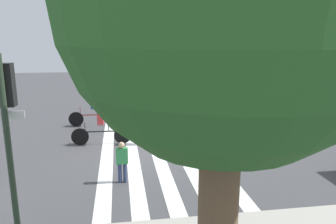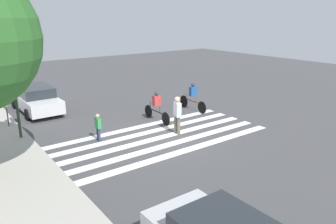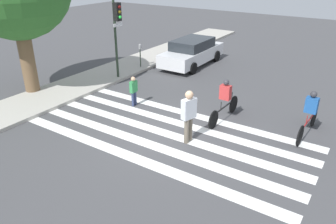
% 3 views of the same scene
% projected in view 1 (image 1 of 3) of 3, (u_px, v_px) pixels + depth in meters
% --- Properties ---
extents(ground_plane, '(60.00, 60.00, 0.00)m').
position_uv_depth(ground_plane, '(157.00, 151.00, 12.56)').
color(ground_plane, '#444447').
extents(crosswalk_stripes, '(4.19, 10.00, 0.01)m').
position_uv_depth(crosswalk_stripes, '(157.00, 151.00, 12.56)').
color(crosswalk_stripes, white).
rests_on(crosswalk_stripes, ground_plane).
extents(traffic_light, '(0.60, 0.50, 4.01)m').
position_uv_depth(traffic_light, '(7.00, 115.00, 6.38)').
color(traffic_light, '#283828').
rests_on(traffic_light, ground_plane).
extents(street_tree, '(4.64, 4.64, 7.12)m').
position_uv_depth(street_tree, '(226.00, 1.00, 4.41)').
color(street_tree, brown).
rests_on(street_tree, ground_plane).
extents(pedestrian_adult_blue_shirt, '(0.55, 0.37, 1.83)m').
position_uv_depth(pedestrian_adult_blue_shirt, '(155.00, 120.00, 13.18)').
color(pedestrian_adult_blue_shirt, '#6B6051').
rests_on(pedestrian_adult_blue_shirt, ground_plane).
extents(pedestrian_adult_tall_backpack, '(0.35, 0.19, 1.28)m').
position_uv_depth(pedestrian_adult_tall_backpack, '(122.00, 160.00, 9.74)').
color(pedestrian_adult_tall_backpack, navy).
rests_on(pedestrian_adult_tall_backpack, ground_plane).
extents(cyclist_mid_street, '(2.47, 0.41, 1.66)m').
position_uv_depth(cyclist_mid_street, '(94.00, 109.00, 15.96)').
color(cyclist_mid_street, black).
rests_on(cyclist_mid_street, ground_plane).
extents(cyclist_far_lane, '(2.41, 0.41, 1.64)m').
position_uv_depth(cyclist_far_lane, '(101.00, 124.00, 13.20)').
color(cyclist_far_lane, black).
rests_on(cyclist_far_lane, ground_plane).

